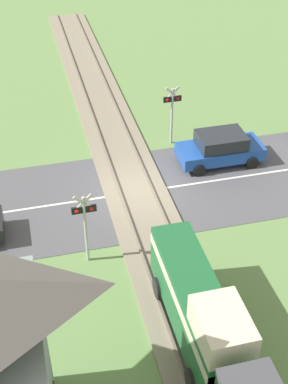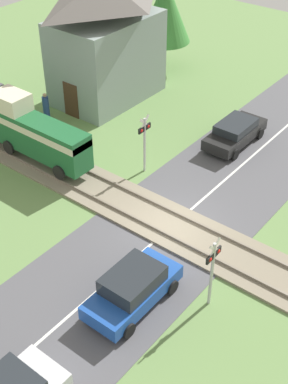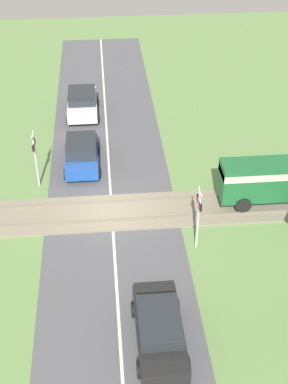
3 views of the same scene
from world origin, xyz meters
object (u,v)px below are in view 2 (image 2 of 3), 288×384
object	(u,v)px
pedestrian_by_station	(46,106)
crossing_signal_west_approach	(213,265)
car_near_crossing	(133,288)
crossing_signal_east_approach	(144,137)
car_far_side	(235,132)
station_building	(106,42)

from	to	relation	value
pedestrian_by_station	crossing_signal_west_approach	bearing A→B (deg)	-112.20
car_near_crossing	crossing_signal_west_approach	xyz separation A→B (m)	(1.77, -2.25, 1.20)
crossing_signal_east_approach	pedestrian_by_station	xyz separation A→B (m)	(0.84, 8.05, -1.30)
car_far_side	crossing_signal_west_approach	distance (m)	11.83
car_near_crossing	car_far_side	bearing A→B (deg)	13.13
car_near_crossing	crossing_signal_east_approach	bearing A→B (deg)	35.39
car_near_crossing	crossing_signal_east_approach	world-z (taller)	crossing_signal_east_approach
crossing_signal_east_approach	station_building	bearing A→B (deg)	53.70
car_near_crossing	crossing_signal_east_approach	xyz separation A→B (m)	(7.23, 5.13, 1.20)
crossing_signal_west_approach	station_building	bearing A→B (deg)	53.61
crossing_signal_west_approach	station_building	distance (m)	17.87
car_far_side	crossing_signal_east_approach	size ratio (longest dim) A/B	1.34
car_near_crossing	car_far_side	world-z (taller)	car_near_crossing
car_near_crossing	crossing_signal_west_approach	distance (m)	3.11
crossing_signal_east_approach	crossing_signal_west_approach	bearing A→B (deg)	-126.47
station_building	pedestrian_by_station	size ratio (longest dim) A/B	4.77
car_far_side	pedestrian_by_station	world-z (taller)	pedestrian_by_station
car_near_crossing	station_building	size ratio (longest dim) A/B	0.55
car_near_crossing	crossing_signal_east_approach	size ratio (longest dim) A/B	1.29
car_far_side	car_near_crossing	bearing A→B (deg)	-166.87
crossing_signal_west_approach	pedestrian_by_station	xyz separation A→B (m)	(6.30, 15.43, -1.30)
car_near_crossing	pedestrian_by_station	bearing A→B (deg)	58.53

